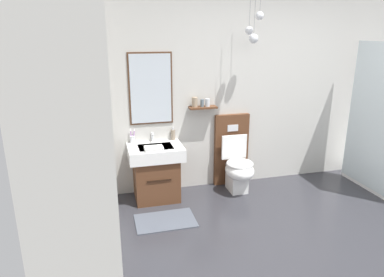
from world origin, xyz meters
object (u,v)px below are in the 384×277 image
folded_hand_towel (154,149)px  soap_dispenser (173,135)px  toothbrush_cup (133,139)px  vanity_sink_left (156,170)px  toilet (235,162)px

folded_hand_towel → soap_dispenser: bearing=49.2°
folded_hand_towel → toothbrush_cup: bearing=122.1°
vanity_sink_left → folded_hand_towel: folded_hand_towel is taller
soap_dispenser → vanity_sink_left: bearing=-144.1°
toilet → soap_dispenser: 0.93m
toilet → soap_dispenser: size_ratio=5.86×
vanity_sink_left → soap_dispenser: 0.52m
vanity_sink_left → soap_dispenser: soap_dispenser is taller
vanity_sink_left → folded_hand_towel: 0.39m
vanity_sink_left → toilet: 1.08m
soap_dispenser → toilet: bearing=-11.8°
toilet → vanity_sink_left: bearing=-178.8°
vanity_sink_left → soap_dispenser: bearing=35.9°
toothbrush_cup → soap_dispenser: size_ratio=1.11×
vanity_sink_left → soap_dispenser: size_ratio=4.14×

